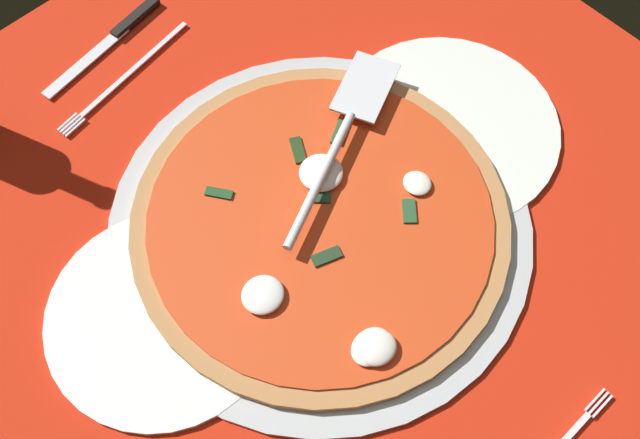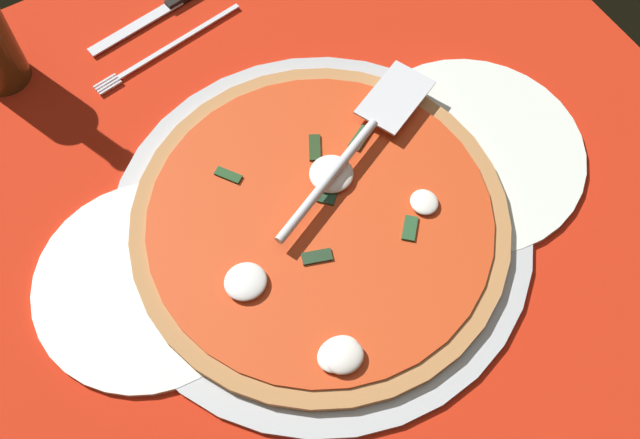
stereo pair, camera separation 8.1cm
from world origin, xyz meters
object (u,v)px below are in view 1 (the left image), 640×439
(dinner_plate_left, at_px, (446,128))
(pizza, at_px, (321,222))
(dinner_plate_right, at_px, (162,317))
(pizza_server, at_px, (341,136))
(place_setting_near, at_px, (120,58))

(dinner_plate_left, height_order, pizza, pizza)
(dinner_plate_right, bearing_deg, pizza_server, -176.43)
(dinner_plate_left, xyz_separation_m, dinner_plate_right, (0.37, -0.04, 0.00))
(pizza, distance_m, pizza_server, 0.10)
(dinner_plate_left, height_order, pizza_server, pizza_server)
(pizza_server, distance_m, place_setting_near, 0.30)
(dinner_plate_right, relative_size, pizza_server, 0.93)
(pizza, height_order, pizza_server, pizza_server)
(dinner_plate_left, distance_m, dinner_plate_right, 0.38)
(dinner_plate_left, height_order, place_setting_near, place_setting_near)
(dinner_plate_right, xyz_separation_m, pizza_server, (-0.26, -0.02, 0.03))
(dinner_plate_left, bearing_deg, place_setting_near, -58.30)
(dinner_plate_right, distance_m, place_setting_near, 0.34)
(dinner_plate_right, height_order, pizza_server, pizza_server)
(dinner_plate_right, bearing_deg, place_setting_near, -119.28)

